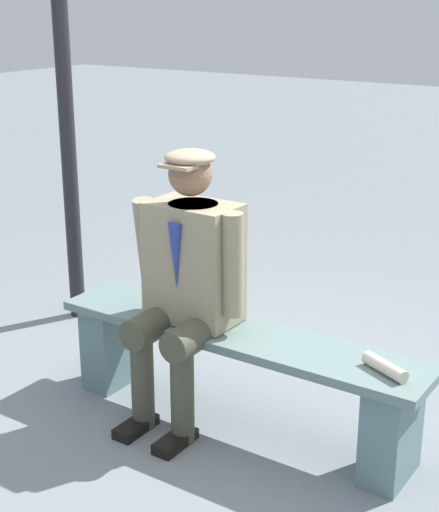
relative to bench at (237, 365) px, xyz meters
The scene contains 4 objects.
ground_plane 0.32m from the bench, ahead, with size 30.00×30.00×0.00m, color slate.
bench is the anchor object (origin of this frame).
seated_man 0.48m from the bench, 13.46° to the left, with size 0.59×0.58×1.32m.
rolled_magazine 0.77m from the bench, behind, with size 0.06×0.06×0.23m, color beige.
Camera 1 is at (-1.78, 2.82, 1.98)m, focal length 54.75 mm.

